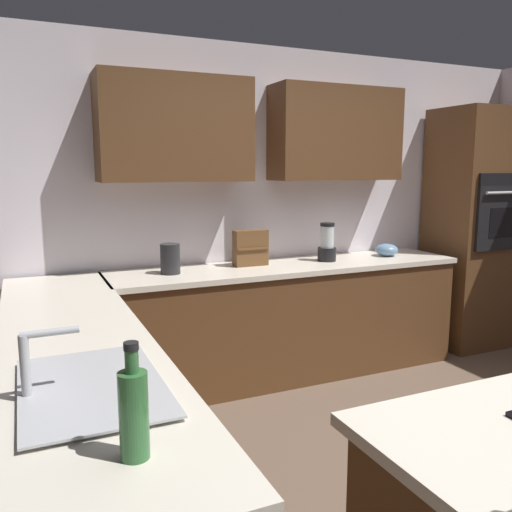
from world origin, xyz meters
The scene contains 13 objects.
ground_plane centered at (0.00, 0.00, 0.00)m, with size 14.00×14.00×0.00m, color brown.
wall_back centered at (0.07, -2.04, 1.46)m, with size 6.00×0.44×2.60m.
lower_cabinets_back centered at (0.10, -1.72, 0.43)m, with size 2.80×0.60×0.86m, color brown.
countertop_back centered at (0.10, -1.72, 0.88)m, with size 2.84×0.64×0.04m, color silver.
lower_cabinets_side centered at (1.82, -0.55, 0.43)m, with size 0.60×2.90×0.86m, color brown.
countertop_side centered at (1.82, -0.55, 0.88)m, with size 0.64×2.94×0.04m, color silver.
wall_oven centered at (-1.85, -1.72, 1.09)m, with size 0.80×0.66×2.17m.
sink_unit centered at (1.83, 0.12, 0.92)m, with size 0.46×0.70×0.23m.
blender centered at (-0.25, -1.74, 1.03)m, with size 0.15×0.15×0.31m.
mixing_bowl centered at (-0.85, -1.74, 0.95)m, with size 0.19×0.19×0.11m, color #668CB2.
spice_rack centered at (0.40, -1.80, 1.04)m, with size 0.27×0.11×0.28m.
kettle centered at (1.05, -1.74, 1.01)m, with size 0.14×0.14×0.22m, color #262628.
dish_soap_bottle centered at (1.77, 0.60, 1.03)m, with size 0.08×0.08×0.31m.
Camera 1 is at (2.00, 1.88, 1.64)m, focal length 36.96 mm.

